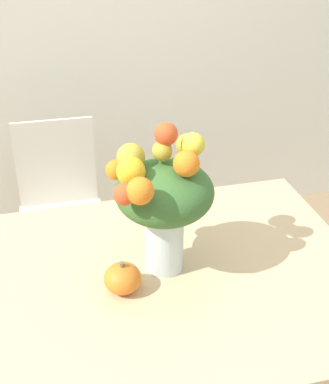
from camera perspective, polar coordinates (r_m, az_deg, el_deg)
wall_back at (r=3.01m, az=-9.25°, el=19.02°), size 8.00×0.06×2.70m
dining_table at (r=1.90m, az=-2.47°, el=-10.98°), size 1.58×1.09×0.73m
flower_vase at (r=1.74m, az=-0.17°, el=-0.53°), size 0.35×0.35×0.54m
pumpkin at (r=1.78m, az=-4.48°, el=-9.16°), size 0.12×0.12×0.11m
dining_chair_near_window at (r=2.76m, az=-10.97°, el=-1.93°), size 0.43×0.43×0.91m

